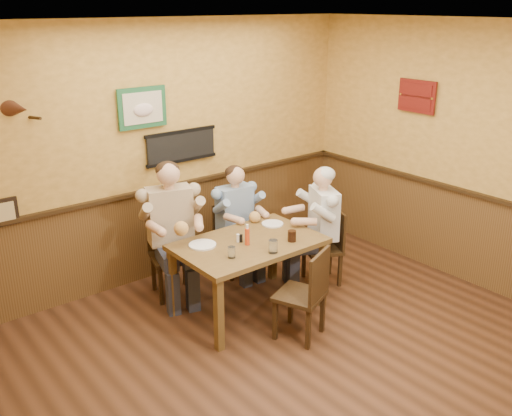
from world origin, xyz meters
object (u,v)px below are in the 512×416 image
Objects in this scene: hot_sauce_bottle at (247,236)px; cola_tumbler at (292,236)px; chair_near_side at (300,293)px; water_glass_left at (232,252)px; chair_back_right at (235,240)px; water_glass_mid at (273,246)px; dining_table at (249,250)px; diner_tan_shirt at (171,237)px; salt_shaker at (238,238)px; pepper_shaker at (241,238)px; diner_blue_polo at (235,226)px; chair_back_left at (172,255)px; chair_right_end at (322,247)px; diner_white_elder at (323,232)px.

cola_tumbler is at bearing -27.37° from hot_sauce_bottle.
chair_near_side reaches higher than water_glass_left.
cola_tumbler is (0.26, 0.41, 0.36)m from chair_near_side.
chair_back_right is 1.28m from water_glass_left.
chair_near_side is 8.13× the size of cola_tumbler.
water_glass_mid is at bearing -102.51° from chair_near_side.
diner_tan_shirt is at bearing 119.14° from dining_table.
water_glass_left is 0.36m from salt_shaker.
salt_shaker is at bearing 130.78° from pepper_shaker.
cola_tumbler reaches higher than chair_back_right.
salt_shaker is (-0.48, -0.71, 0.22)m from diner_blue_polo.
chair_back_left is at bearing 0.00° from diner_tan_shirt.
chair_right_end and salt_shaker have the same top height.
diner_blue_polo reaches higher than chair_back_left.
water_glass_mid is 0.33m from cola_tumbler.
chair_back_left is 0.70× the size of diner_tan_shirt.
chair_near_side is at bearing -122.57° from cola_tumbler.
hot_sauce_bottle is (-1.07, -0.04, 0.43)m from chair_right_end.
chair_back_left is 8.47× the size of cola_tumbler.
chair_right_end is 7.85× the size of water_glass_left.
diner_white_elder is (0.94, 0.65, 0.15)m from chair_near_side.
chair_right_end is 1.00m from diner_blue_polo.
hot_sauce_bottle reaches higher than water_glass_left.
chair_right_end is 0.18m from diner_white_elder.
water_glass_mid reaches higher than pepper_shaker.
chair_back_left is at bearing -93.27° from chair_right_end.
hot_sauce_bottle is at bearing 26.17° from water_glass_left.
chair_near_side is 1.52m from diner_tan_shirt.
diner_white_elder is at bearing 180.00° from chair_right_end.
diner_blue_polo is at bearing -116.73° from chair_right_end.
salt_shaker is at bearing -120.96° from chair_back_right.
diner_white_elder is 1.10m from pepper_shaker.
chair_back_left is (-0.42, 0.76, -0.20)m from dining_table.
dining_table is at bearing 41.17° from hot_sauce_bottle.
chair_near_side is 11.03× the size of salt_shaker.
diner_white_elder is at bearing -3.51° from salt_shaker.
diner_white_elder reaches higher than chair_back_left.
chair_back_left is 7.28× the size of water_glass_mid.
chair_right_end is 1.14m from pepper_shaker.
water_glass_left reaches higher than pepper_shaker.
diner_tan_shirt reaches higher than chair_back_right.
salt_shaker reaches higher than pepper_shaker.
chair_back_right is 1.03m from hot_sauce_bottle.
diner_tan_shirt is 0.97m from water_glass_left.
diner_white_elder reaches higher than salt_shaker.
diner_white_elder is 9.38× the size of water_glass_mid.
diner_blue_polo reaches higher than water_glass_mid.
diner_tan_shirt is at bearing -93.27° from chair_right_end.
chair_back_left is at bearing 126.88° from cola_tumbler.
water_glass_left is 0.33m from hot_sauce_bottle.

